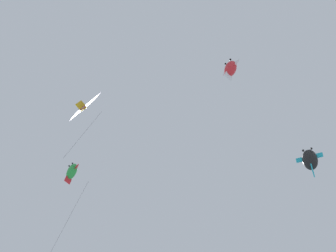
% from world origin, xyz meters
% --- Properties ---
extents(kite_delta_near_left, '(3.47, 2.66, 7.81)m').
position_xyz_m(kite_delta_near_left, '(3.32, 7.09, 28.21)').
color(kite_delta_near_left, purple).
extents(kite_fish_low_drifter, '(2.29, 1.99, 9.21)m').
position_xyz_m(kite_fish_low_drifter, '(6.38, 7.59, 24.27)').
color(kite_fish_low_drifter, green).
extents(kite_fish_mid_left, '(1.52, 1.59, 2.45)m').
position_xyz_m(kite_fish_mid_left, '(-1.22, -3.35, 28.50)').
color(kite_fish_mid_left, red).
extents(kite_fish_highest, '(2.52, 2.22, 10.18)m').
position_xyz_m(kite_fish_highest, '(-0.04, -8.11, 21.35)').
color(kite_fish_highest, black).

